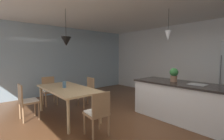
{
  "coord_description": "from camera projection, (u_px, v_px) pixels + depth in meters",
  "views": [
    {
      "loc": [
        2.23,
        -2.58,
        1.52
      ],
      "look_at": [
        -0.71,
        -0.08,
        1.19
      ],
      "focal_mm": 25.47,
      "sensor_mm": 36.0,
      "label": 1
    }
  ],
  "objects": [
    {
      "name": "dining_table",
      "position": [
        67.0,
        90.0,
        3.99
      ],
      "size": [
        1.9,
        0.93,
        0.74
      ],
      "color": "tan",
      "rests_on": "ground_plane"
    },
    {
      "name": "pendant_over_table",
      "position": [
        66.0,
        41.0,
        3.98
      ],
      "size": [
        0.26,
        0.26,
        0.91
      ],
      "color": "black"
    },
    {
      "name": "chair_kitchen_end",
      "position": [
        98.0,
        112.0,
        3.0
      ],
      "size": [
        0.43,
        0.43,
        0.87
      ],
      "color": "#A87F56",
      "rests_on": "ground_plane"
    },
    {
      "name": "kitchen_island",
      "position": [
        184.0,
        101.0,
        3.75
      ],
      "size": [
        2.35,
        0.91,
        0.91
      ],
      "color": "white",
      "rests_on": "ground_plane"
    },
    {
      "name": "wall_back_kitchen",
      "position": [
        199.0,
        61.0,
        5.48
      ],
      "size": [
        10.0,
        0.12,
        2.7
      ],
      "primitive_type": "cube",
      "color": "white",
      "rests_on": "ground_plane"
    },
    {
      "name": "potted_plant_on_island",
      "position": [
        174.0,
        74.0,
        3.9
      ],
      "size": [
        0.2,
        0.2,
        0.34
      ],
      "color": "#8C664C",
      "rests_on": "kitchen_island"
    },
    {
      "name": "chair_near_left",
      "position": [
        27.0,
        100.0,
        3.79
      ],
      "size": [
        0.4,
        0.4,
        0.87
      ],
      "color": "#A87F56",
      "rests_on": "ground_plane"
    },
    {
      "name": "vase_on_dining_table",
      "position": [
        64.0,
        84.0,
        3.98
      ],
      "size": [
        0.09,
        0.09,
        0.16
      ],
      "color": "slate",
      "rests_on": "dining_table"
    },
    {
      "name": "chair_far_left",
      "position": [
        87.0,
        91.0,
        4.87
      ],
      "size": [
        0.4,
        0.4,
        0.87
      ],
      "color": "#A87F56",
      "rests_on": "ground_plane"
    },
    {
      "name": "ground_plane",
      "position": [
        136.0,
        127.0,
        3.49
      ],
      "size": [
        10.0,
        8.4,
        0.04
      ],
      "primitive_type": "cube",
      "color": "brown"
    },
    {
      "name": "pendant_over_island_main",
      "position": [
        168.0,
        36.0,
        3.96
      ],
      "size": [
        0.16,
        0.16,
        0.79
      ],
      "color": "black"
    },
    {
      "name": "chair_window_end",
      "position": [
        49.0,
        90.0,
        5.01
      ],
      "size": [
        0.43,
        0.43,
        0.87
      ],
      "color": "#A87F56",
      "rests_on": "ground_plane"
    },
    {
      "name": "window_wall_left_glazing",
      "position": [
        60.0,
        61.0,
        6.46
      ],
      "size": [
        0.06,
        8.4,
        2.7
      ],
      "primitive_type": "cube",
      "color": "#9EB7C6",
      "rests_on": "ground_plane"
    }
  ]
}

